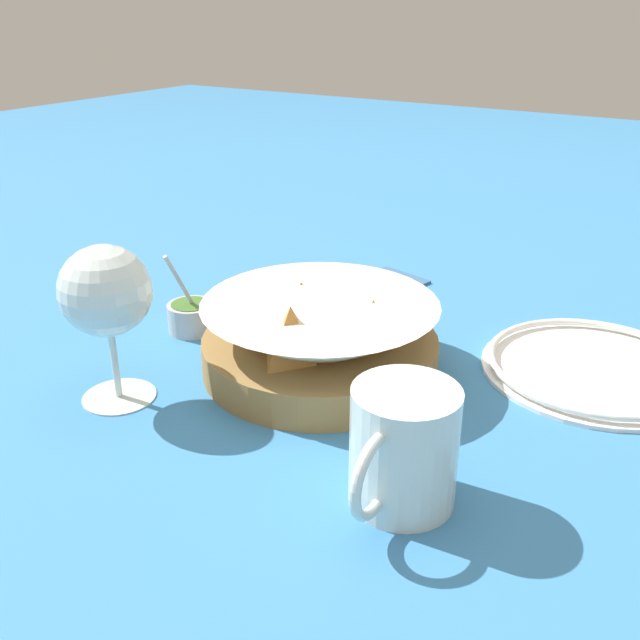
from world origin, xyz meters
name	(u,v)px	position (x,y,z in m)	size (l,w,h in m)	color
ground_plane	(337,370)	(0.00, 0.00, 0.00)	(4.00, 4.00, 0.00)	teal
food_basket	(320,341)	(0.01, -0.02, 0.03)	(0.25, 0.25, 0.10)	olive
sauce_cup	(191,316)	(0.01, -0.20, 0.02)	(0.07, 0.06, 0.11)	#B7B7BC
wine_glass	(106,296)	(0.17, -0.16, 0.11)	(0.09, 0.09, 0.16)	silver
beer_mug	(403,451)	(0.16, 0.16, 0.05)	(0.12, 0.09, 0.10)	silver
side_plate	(594,367)	(-0.14, 0.24, 0.01)	(0.24, 0.24, 0.01)	white
napkin	(376,286)	(-0.23, -0.08, 0.00)	(0.16, 0.11, 0.01)	#38608E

